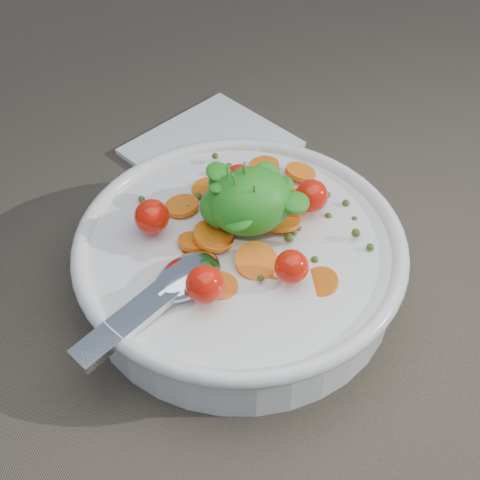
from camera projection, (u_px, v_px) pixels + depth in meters
name	position (u px, v px, depth m)	size (l,w,h in m)	color
ground	(244.00, 262.00, 0.68)	(6.00, 6.00, 0.00)	#6A5E4C
bowl	(240.00, 257.00, 0.63)	(0.33, 0.31, 0.13)	white
napkin	(211.00, 148.00, 0.80)	(0.17, 0.15, 0.01)	white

